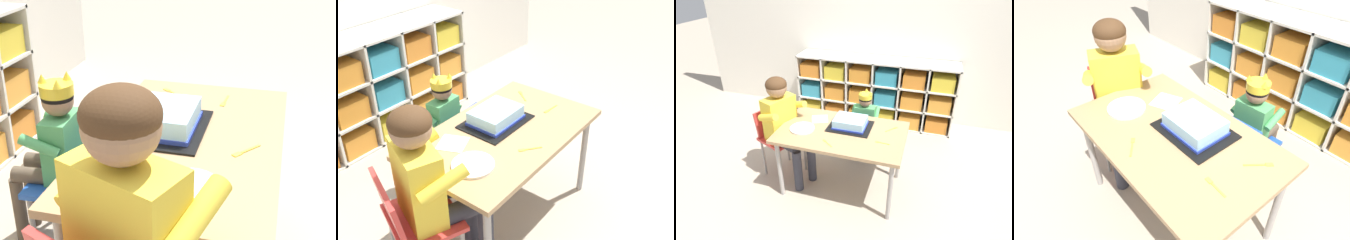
# 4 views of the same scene
# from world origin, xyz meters

# --- Properties ---
(ground) EXTENTS (16.00, 16.00, 0.00)m
(ground) POSITION_xyz_m (0.00, 0.00, 0.00)
(ground) COLOR tan
(storage_cubby_shelf) EXTENTS (2.06, 0.39, 0.87)m
(storage_cubby_shelf) POSITION_xyz_m (-0.00, 1.41, 0.41)
(storage_cubby_shelf) COLOR silver
(storage_cubby_shelf) RESTS_ON ground
(activity_table) EXTENTS (1.13, 0.69, 0.63)m
(activity_table) POSITION_xyz_m (0.00, 0.00, 0.57)
(activity_table) COLOR #A37F56
(activity_table) RESTS_ON ground
(classroom_chair_blue) EXTENTS (0.38, 0.34, 0.57)m
(classroom_chair_blue) POSITION_xyz_m (0.08, 0.50, 0.34)
(classroom_chair_blue) COLOR #1E4CA8
(classroom_chair_blue) RESTS_ON ground
(child_with_crown) EXTENTS (0.31, 0.31, 0.80)m
(child_with_crown) POSITION_xyz_m (0.07, 0.61, 0.49)
(child_with_crown) COLOR #4C9E5B
(child_with_crown) RESTS_ON ground
(classroom_chair_adult_side) EXTENTS (0.46, 0.47, 0.71)m
(classroom_chair_adult_side) POSITION_xyz_m (-0.68, 0.05, 0.45)
(classroom_chair_adult_side) COLOR red
(classroom_chair_adult_side) RESTS_ON ground
(adult_helper_seated) EXTENTS (0.49, 0.47, 1.06)m
(adult_helper_seated) POSITION_xyz_m (-0.57, 0.00, 0.66)
(adult_helper_seated) COLOR yellow
(adult_helper_seated) RESTS_ON ground
(birthday_cake_on_tray) EXTENTS (0.39, 0.30, 0.09)m
(birthday_cake_on_tray) POSITION_xyz_m (0.05, 0.10, 0.67)
(birthday_cake_on_tray) COLOR black
(birthday_cake_on_tray) RESTS_ON activity_table
(paper_plate_stack) EXTENTS (0.22, 0.22, 0.01)m
(paper_plate_stack) POSITION_xyz_m (-0.35, -0.07, 0.64)
(paper_plate_stack) COLOR white
(paper_plate_stack) RESTS_ON activity_table
(paper_napkin_square) EXTENTS (0.20, 0.20, 0.00)m
(paper_napkin_square) POSITION_xyz_m (-0.27, 0.15, 0.63)
(paper_napkin_square) COLOR white
(paper_napkin_square) RESTS_ON activity_table
(fork_scattered_mid_table) EXTENTS (0.10, 0.12, 0.00)m
(fork_scattered_mid_table) POSITION_xyz_m (0.42, 0.17, 0.63)
(fork_scattered_mid_table) COLOR yellow
(fork_scattered_mid_table) RESTS_ON activity_table
(fork_at_table_front_edge) EXTENTS (0.12, 0.03, 0.00)m
(fork_at_table_front_edge) POSITION_xyz_m (0.37, -0.08, 0.63)
(fork_at_table_front_edge) COLOR yellow
(fork_at_table_front_edge) RESTS_ON activity_table
(fork_beside_plate_stack) EXTENTS (0.11, 0.09, 0.00)m
(fork_beside_plate_stack) POSITION_xyz_m (-0.06, -0.22, 0.63)
(fork_beside_plate_stack) COLOR yellow
(fork_beside_plate_stack) RESTS_ON activity_table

